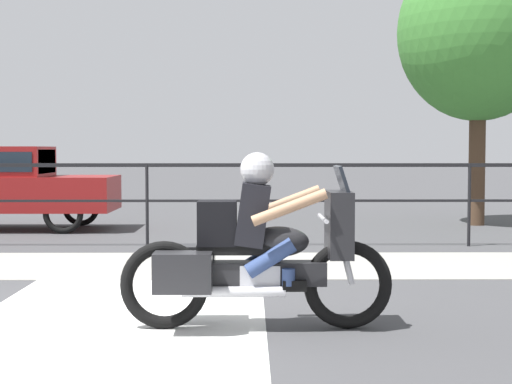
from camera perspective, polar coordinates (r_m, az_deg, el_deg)
name	(u,v)px	position (r m, az deg, el deg)	size (l,w,h in m)	color
ground_plane	(68,322)	(7.27, -13.52, -9.17)	(120.00, 120.00, 0.00)	#424244
sidewalk_band	(127,265)	(10.55, -9.33, -5.26)	(44.00, 2.40, 0.01)	#99968E
crosswalk_band	(114,326)	(6.99, -10.29, -9.59)	(2.64, 6.00, 0.01)	silver
fence_railing	(147,181)	(12.46, -7.94, 0.78)	(36.00, 0.05, 1.32)	black
motorcycle	(254,251)	(6.69, -0.12, -4.28)	(2.33, 0.76, 1.51)	black
tree_behind_sign	(479,33)	(16.64, 15.91, 11.08)	(3.25, 3.25, 5.68)	#473323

